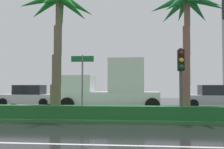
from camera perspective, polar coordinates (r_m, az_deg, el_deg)
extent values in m
cube|color=black|center=(15.19, -12.14, -8.95)|extent=(90.00, 42.00, 0.10)
cube|color=#2D6B33|center=(14.23, -13.37, -8.88)|extent=(85.50, 4.00, 0.15)
cube|color=#1E6028|center=(12.88, -15.39, -7.87)|extent=(76.50, 0.70, 0.60)
cylinder|color=brown|center=(14.15, -12.34, -5.39)|extent=(0.57, 0.57, 1.59)
cylinder|color=brown|center=(14.18, -12.08, 1.03)|extent=(0.50, 0.50, 1.59)
cylinder|color=brown|center=(14.39, -11.82, 7.34)|extent=(0.43, 0.43, 1.59)
cylinder|color=brown|center=(14.77, -11.57, 13.39)|extent=(0.36, 0.36, 1.59)
cone|color=#197525|center=(14.63, -7.98, 14.85)|extent=(2.15, 0.56, 1.62)
cone|color=#197525|center=(15.44, -8.55, 14.21)|extent=(1.77, 2.08, 1.49)
cone|color=#197525|center=(15.75, -11.15, 13.63)|extent=(0.94, 2.21, 1.61)
cone|color=#197525|center=(15.50, -14.39, 14.21)|extent=(2.24, 1.37, 1.48)
cone|color=#197525|center=(14.90, -15.59, 15.31)|extent=(2.28, 1.30, 1.31)
cone|color=#197525|center=(14.09, -9.74, 15.56)|extent=(1.91, 1.92, 1.61)
cylinder|color=brown|center=(14.15, 15.83, -5.40)|extent=(0.50, 0.50, 1.56)
cylinder|color=brown|center=(14.22, 15.94, 0.92)|extent=(0.44, 0.44, 1.56)
cylinder|color=brown|center=(14.46, 16.06, 7.11)|extent=(0.38, 0.38, 1.56)
cylinder|color=brown|center=(14.85, 16.17, 13.04)|extent=(0.32, 0.32, 1.56)
cone|color=#1C6731|center=(15.22, 19.90, 14.65)|extent=(2.19, 0.60, 1.30)
cone|color=#1C6731|center=(15.67, 18.12, 13.52)|extent=(1.90, 1.87, 1.57)
cone|color=#1C6731|center=(15.86, 15.20, 13.65)|extent=(0.74, 2.19, 1.41)
cone|color=#1C6731|center=(15.53, 13.50, 13.65)|extent=(1.77, 1.99, 1.56)
cone|color=#1C6731|center=(14.78, 12.37, 14.92)|extent=(2.19, 0.69, 1.37)
cone|color=#1C6731|center=(14.24, 14.06, 15.06)|extent=(1.87, 1.89, 1.59)
cone|color=#1C6731|center=(14.51, 19.40, 15.08)|extent=(1.95, 1.87, 1.47)
cylinder|color=#4C4C47|center=(12.16, 14.94, -1.98)|extent=(0.16, 0.16, 3.24)
cube|color=black|center=(12.21, 14.89, 3.03)|extent=(0.28, 0.32, 0.96)
sphere|color=maroon|center=(12.08, 15.01, 4.53)|extent=(0.20, 0.20, 0.20)
sphere|color=yellow|center=(12.05, 15.02, 3.11)|extent=(0.20, 0.20, 0.20)
sphere|color=#0F591E|center=(12.02, 15.04, 1.69)|extent=(0.20, 0.20, 0.20)
cylinder|color=slate|center=(12.51, -6.55, -2.59)|extent=(0.08, 0.08, 3.00)
cube|color=#146B2D|center=(12.57, -6.52, 3.43)|extent=(1.10, 0.03, 0.28)
cube|color=white|center=(22.39, -18.03, -5.08)|extent=(4.30, 1.76, 0.72)
cube|color=#1E2328|center=(22.30, -17.65, -3.20)|extent=(2.30, 1.58, 0.76)
cylinder|color=black|center=(22.31, -22.88, -5.69)|extent=(0.68, 0.22, 0.68)
cylinder|color=black|center=(23.91, -20.81, -5.49)|extent=(0.68, 0.22, 0.68)
cylinder|color=black|center=(20.95, -14.87, -6.03)|extent=(0.68, 0.22, 0.68)
cylinder|color=black|center=(22.64, -13.27, -5.76)|extent=(0.68, 0.22, 0.68)
cube|color=white|center=(17.58, -0.22, -5.28)|extent=(6.40, 2.30, 0.90)
cube|color=white|center=(17.92, -7.24, -2.01)|extent=(1.90, 2.21, 1.10)
cube|color=silver|center=(17.50, 3.20, -0.22)|extent=(2.30, 2.35, 2.20)
cylinder|color=black|center=(16.95, -9.81, -6.54)|extent=(0.92, 0.30, 0.92)
cylinder|color=black|center=(19.21, -7.95, -6.06)|extent=(0.92, 0.30, 0.92)
cylinder|color=black|center=(16.38, 8.87, -6.70)|extent=(0.92, 0.30, 0.92)
cylinder|color=black|center=(18.71, 8.45, -6.16)|extent=(0.92, 0.30, 0.92)
cube|color=silver|center=(21.17, 21.39, -5.20)|extent=(4.30, 1.76, 0.72)
cube|color=#1E2328|center=(21.19, 21.75, -3.19)|extent=(2.30, 1.58, 0.76)
cylinder|color=black|center=(19.92, 17.51, -6.19)|extent=(0.68, 0.22, 0.68)
cylinder|color=black|center=(21.68, 16.52, -5.88)|extent=(0.68, 0.22, 0.68)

